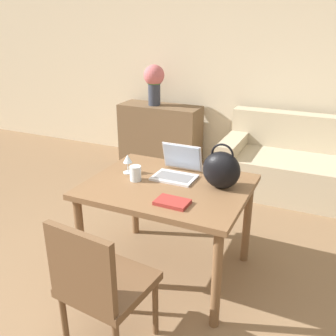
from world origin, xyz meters
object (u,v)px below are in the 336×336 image
Objects in this scene: drinking_glass at (135,173)px; handbag at (221,170)px; couch at (314,170)px; wine_glass at (128,160)px; chair at (100,282)px; laptop at (178,168)px; flower_vase at (154,80)px.

drinking_glass is 0.34× the size of handbag.
drinking_glass is at bearing -119.81° from couch.
wine_glass is 0.45× the size of handbag.
chair is 2.86m from couch.
wine_glass is at bearing -162.93° from laptop.
couch is at bearing -4.99° from flower_vase.
couch is 1.94m from handbag.
drinking_glass is 0.16m from wine_glass.
couch is at bearing 73.95° from handbag.
wine_glass reaches higher than couch.
couch is 18.09× the size of drinking_glass.
drinking_glass is (-0.22, 0.79, 0.30)m from chair.
wine_glass is 0.71m from handbag.
laptop is (0.02, 1.00, 0.30)m from chair.
flower_vase reaches higher than drinking_glass.
wine_glass is at bearing -68.61° from flower_vase.
couch is (0.88, 2.71, -0.20)m from chair.
wine_glass is at bearing 140.25° from drinking_glass.
flower_vase is at bearing 121.17° from laptop.
chair is at bearing -68.84° from flower_vase.
flower_vase reaches higher than couch.
wine_glass reaches higher than chair.
couch is 13.63× the size of wine_glass.
handbag reaches higher than chair.
drinking_glass is (-0.24, -0.21, -0.01)m from laptop.
handbag reaches higher than wine_glass.
handbag reaches higher than laptop.
laptop is at bearing 167.51° from handbag.
chair reaches higher than drinking_glass.
laptop is at bearing -58.83° from flower_vase.
chair is at bearing -74.79° from drinking_glass.
wine_glass is at bearing 116.57° from chair.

